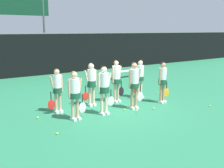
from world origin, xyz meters
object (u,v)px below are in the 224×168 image
at_px(tennis_ball_0, 137,111).
at_px(tennis_ball_1, 38,118).
at_px(bench_courtside, 125,72).
at_px(player_3, 163,79).
at_px(player_6, 116,78).
at_px(tennis_ball_3, 156,93).
at_px(player_2, 134,81).
at_px(tennis_ball_2, 57,134).
at_px(player_0, 75,91).
at_px(player_7, 140,75).
at_px(player_5, 91,81).
at_px(scoreboard, 19,8).
at_px(player_4, 57,87).
at_px(tennis_ball_4, 210,106).
at_px(player_1, 104,86).
at_px(tennis_ball_5, 125,110).
at_px(tennis_ball_6, 154,108).

bearing_deg(tennis_ball_0, tennis_ball_1, 158.36).
bearing_deg(bench_courtside, tennis_ball_1, -152.26).
height_order(player_3, player_6, player_6).
height_order(tennis_ball_0, tennis_ball_3, tennis_ball_0).
xyz_separation_m(player_2, tennis_ball_2, (-3.48, -0.79, -1.05)).
distance_m(player_0, player_7, 3.87).
xyz_separation_m(bench_courtside, tennis_ball_2, (-7.17, -6.42, -0.35)).
xyz_separation_m(player_0, player_5, (1.28, 1.17, 0.03)).
relative_size(scoreboard, player_5, 3.24).
bearing_deg(bench_courtside, player_6, -135.24).
relative_size(player_4, tennis_ball_4, 23.59).
xyz_separation_m(player_0, tennis_ball_1, (-1.05, 0.81, -0.97)).
bearing_deg(player_1, tennis_ball_0, -21.80).
bearing_deg(scoreboard, tennis_ball_5, -85.14).
relative_size(player_5, player_6, 0.98).
bearing_deg(player_0, tennis_ball_0, -21.14).
xyz_separation_m(player_1, player_3, (2.85, -0.03, -0.04)).
bearing_deg(scoreboard, tennis_ball_1, -102.75).
xyz_separation_m(player_1, tennis_ball_6, (1.92, -0.55, -1.03)).
relative_size(player_4, tennis_ball_2, 23.95).
height_order(player_3, tennis_ball_2, player_3).
bearing_deg(tennis_ball_4, tennis_ball_1, 158.78).
bearing_deg(player_1, player_7, 23.38).
xyz_separation_m(player_0, tennis_ball_6, (3.04, -0.61, -0.97)).
xyz_separation_m(bench_courtside, player_1, (-5.02, -5.58, 0.68)).
relative_size(player_0, player_4, 1.02).
height_order(tennis_ball_3, tennis_ball_6, tennis_ball_6).
bearing_deg(player_7, player_4, 176.90).
distance_m(scoreboard, tennis_ball_4, 13.31).
relative_size(tennis_ball_3, tennis_ball_6, 0.96).
xyz_separation_m(player_5, player_7, (2.43, -0.09, -0.01)).
bearing_deg(player_1, player_2, -2.54).
distance_m(player_0, player_5, 1.74).
distance_m(player_1, player_4, 1.74).
height_order(scoreboard, player_2, scoreboard).
bearing_deg(player_0, player_6, 14.95).
bearing_deg(player_3, player_7, 95.37).
relative_size(player_7, tennis_ball_5, 26.69).
height_order(tennis_ball_0, tennis_ball_4, same).
bearing_deg(player_5, tennis_ball_6, -43.34).
relative_size(tennis_ball_0, tennis_ball_1, 0.98).
bearing_deg(player_2, player_1, -177.81).
bearing_deg(player_3, tennis_ball_0, -172.78).
bearing_deg(player_3, tennis_ball_5, 174.62).
xyz_separation_m(tennis_ball_4, tennis_ball_6, (-2.10, 0.99, -0.00)).
distance_m(tennis_ball_2, tennis_ball_4, 6.21).
distance_m(player_7, tennis_ball_2, 5.24).
xyz_separation_m(player_0, player_7, (3.72, 1.08, 0.02)).
bearing_deg(tennis_ball_4, scoreboard, 108.73).
xyz_separation_m(player_1, player_6, (1.30, 1.11, -0.01)).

